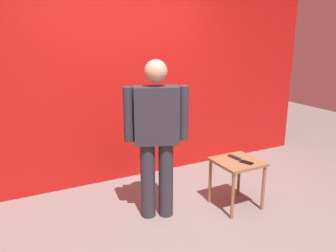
{
  "coord_description": "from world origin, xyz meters",
  "views": [
    {
      "loc": [
        -1.51,
        -2.59,
        1.92
      ],
      "look_at": [
        0.11,
        0.55,
        0.94
      ],
      "focal_mm": 36.43,
      "sensor_mm": 36.0,
      "label": 1
    }
  ],
  "objects_px": {
    "side_table": "(237,168)",
    "cell_phone": "(246,162)",
    "standing_person": "(156,132)",
    "tv_remote": "(234,157)"
  },
  "relations": [
    {
      "from": "side_table",
      "to": "cell_phone",
      "type": "height_order",
      "value": "cell_phone"
    },
    {
      "from": "standing_person",
      "to": "cell_phone",
      "type": "height_order",
      "value": "standing_person"
    },
    {
      "from": "tv_remote",
      "to": "side_table",
      "type": "bearing_deg",
      "value": -107.87
    },
    {
      "from": "standing_person",
      "to": "tv_remote",
      "type": "relative_size",
      "value": 9.81
    },
    {
      "from": "standing_person",
      "to": "tv_remote",
      "type": "height_order",
      "value": "standing_person"
    },
    {
      "from": "cell_phone",
      "to": "tv_remote",
      "type": "relative_size",
      "value": 0.85
    },
    {
      "from": "side_table",
      "to": "tv_remote",
      "type": "distance_m",
      "value": 0.13
    },
    {
      "from": "standing_person",
      "to": "side_table",
      "type": "bearing_deg",
      "value": -14.39
    },
    {
      "from": "standing_person",
      "to": "cell_phone",
      "type": "bearing_deg",
      "value": -19.33
    },
    {
      "from": "side_table",
      "to": "tv_remote",
      "type": "bearing_deg",
      "value": 79.01
    }
  ]
}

